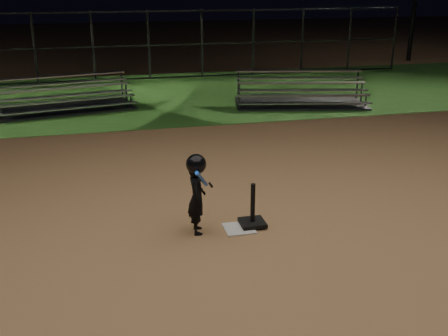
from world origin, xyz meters
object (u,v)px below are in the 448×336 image
home_plate (239,228)px  bleacher_right (300,98)px  child_batter (197,192)px  bleacher_left (66,103)px  batting_tee (253,218)px

home_plate → bleacher_right: bleacher_right is taller
home_plate → child_batter: bearing=174.4°
home_plate → bleacher_left: size_ratio=0.11×
bleacher_left → bleacher_right: bleacher_right is taller
home_plate → child_batter: (-0.64, 0.06, 0.65)m
bleacher_left → bleacher_right: size_ratio=0.97×
home_plate → bleacher_right: (3.97, 7.77, 0.18)m
home_plate → child_batter: child_batter is taller
batting_tee → child_batter: bearing=-179.8°
batting_tee → bleacher_left: (-3.10, 8.62, 0.05)m
child_batter → bleacher_left: child_batter is taller
batting_tee → bleacher_left: bearing=109.8°
child_batter → bleacher_right: child_batter is taller
home_plate → child_batter: size_ratio=0.36×
bleacher_left → home_plate: bearing=-82.9°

